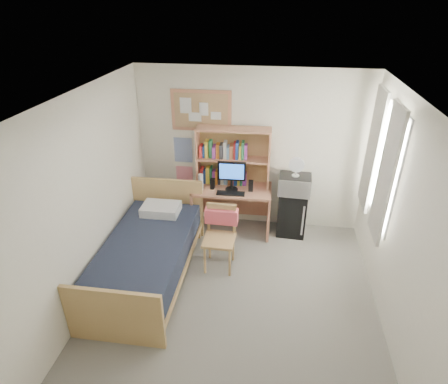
# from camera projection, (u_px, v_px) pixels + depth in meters

# --- Properties ---
(floor) EXTENTS (3.60, 4.20, 0.02)m
(floor) POSITION_uv_depth(u_px,v_px,m) (233.00, 308.00, 4.73)
(floor) COLOR gray
(floor) RESTS_ON ground
(ceiling) EXTENTS (3.60, 4.20, 0.02)m
(ceiling) POSITION_uv_depth(u_px,v_px,m) (236.00, 103.00, 3.51)
(ceiling) COLOR silver
(ceiling) RESTS_ON wall_back
(wall_back) EXTENTS (3.60, 0.04, 2.60)m
(wall_back) POSITION_uv_depth(u_px,v_px,m) (250.00, 151.00, 5.95)
(wall_back) COLOR white
(wall_back) RESTS_ON floor
(wall_left) EXTENTS (0.04, 4.20, 2.60)m
(wall_left) POSITION_uv_depth(u_px,v_px,m) (81.00, 208.00, 4.35)
(wall_left) COLOR white
(wall_left) RESTS_ON floor
(wall_right) EXTENTS (0.04, 4.20, 2.60)m
(wall_right) POSITION_uv_depth(u_px,v_px,m) (406.00, 234.00, 3.88)
(wall_right) COLOR white
(wall_right) RESTS_ON floor
(window_unit) EXTENTS (0.10, 1.40, 1.70)m
(window_unit) POSITION_uv_depth(u_px,v_px,m) (381.00, 162.00, 4.80)
(window_unit) COLOR white
(window_unit) RESTS_ON wall_right
(curtain_left) EXTENTS (0.04, 0.55, 1.70)m
(curtain_left) POSITION_uv_depth(u_px,v_px,m) (386.00, 175.00, 4.45)
(curtain_left) COLOR beige
(curtain_left) RESTS_ON wall_right
(curtain_right) EXTENTS (0.04, 0.55, 1.70)m
(curtain_right) POSITION_uv_depth(u_px,v_px,m) (373.00, 151.00, 5.15)
(curtain_right) COLOR beige
(curtain_right) RESTS_ON wall_right
(bulletin_board) EXTENTS (0.94, 0.03, 0.64)m
(bulletin_board) POSITION_uv_depth(u_px,v_px,m) (201.00, 111.00, 5.75)
(bulletin_board) COLOR tan
(bulletin_board) RESTS_ON wall_back
(poster_wave) EXTENTS (0.30, 0.01, 0.42)m
(poster_wave) POSITION_uv_depth(u_px,v_px,m) (183.00, 150.00, 6.11)
(poster_wave) COLOR #264699
(poster_wave) RESTS_ON wall_back
(poster_japan) EXTENTS (0.28, 0.01, 0.36)m
(poster_japan) POSITION_uv_depth(u_px,v_px,m) (185.00, 176.00, 6.33)
(poster_japan) COLOR #F42B4B
(poster_japan) RESTS_ON wall_back
(desk) EXTENTS (1.26, 0.66, 0.78)m
(desk) POSITION_uv_depth(u_px,v_px,m) (232.00, 209.00, 6.12)
(desk) COLOR tan
(desk) RESTS_ON floor
(desk_chair) EXTENTS (0.48, 0.48, 0.95)m
(desk_chair) POSITION_uv_depth(u_px,v_px,m) (219.00, 239.00, 5.22)
(desk_chair) COLOR tan
(desk_chair) RESTS_ON floor
(mini_fridge) EXTENTS (0.46, 0.46, 0.75)m
(mini_fridge) POSITION_uv_depth(u_px,v_px,m) (292.00, 212.00, 6.06)
(mini_fridge) COLOR black
(mini_fridge) RESTS_ON floor
(bed) EXTENTS (1.11, 2.19, 0.60)m
(bed) POSITION_uv_depth(u_px,v_px,m) (147.00, 260.00, 5.10)
(bed) COLOR #1A1F2F
(bed) RESTS_ON floor
(hutch) EXTENTS (1.16, 0.32, 0.94)m
(hutch) POSITION_uv_depth(u_px,v_px,m) (233.00, 157.00, 5.85)
(hutch) COLOR tan
(hutch) RESTS_ON desk
(monitor) EXTENTS (0.43, 0.05, 0.46)m
(monitor) POSITION_uv_depth(u_px,v_px,m) (232.00, 177.00, 5.78)
(monitor) COLOR black
(monitor) RESTS_ON desk
(keyboard) EXTENTS (0.44, 0.15, 0.02)m
(keyboard) POSITION_uv_depth(u_px,v_px,m) (231.00, 193.00, 5.76)
(keyboard) COLOR black
(keyboard) RESTS_ON desk
(speaker_left) EXTENTS (0.07, 0.07, 0.17)m
(speaker_left) POSITION_uv_depth(u_px,v_px,m) (213.00, 184.00, 5.88)
(speaker_left) COLOR black
(speaker_left) RESTS_ON desk
(speaker_right) EXTENTS (0.08, 0.08, 0.18)m
(speaker_right) POSITION_uv_depth(u_px,v_px,m) (251.00, 186.00, 5.81)
(speaker_right) COLOR black
(speaker_right) RESTS_ON desk
(water_bottle) EXTENTS (0.08, 0.08, 0.26)m
(water_bottle) POSITION_uv_depth(u_px,v_px,m) (201.00, 182.00, 5.84)
(water_bottle) COLOR silver
(water_bottle) RESTS_ON desk
(hoodie) EXTENTS (0.47, 0.15, 0.22)m
(hoodie) POSITION_uv_depth(u_px,v_px,m) (222.00, 216.00, 5.28)
(hoodie) COLOR #EB5964
(hoodie) RESTS_ON desk_chair
(microwave) EXTENTS (0.51, 0.39, 0.28)m
(microwave) POSITION_uv_depth(u_px,v_px,m) (295.00, 184.00, 5.80)
(microwave) COLOR silver
(microwave) RESTS_ON mini_fridge
(desk_fan) EXTENTS (0.24, 0.24, 0.29)m
(desk_fan) POSITION_uv_depth(u_px,v_px,m) (296.00, 167.00, 5.67)
(desk_fan) COLOR silver
(desk_fan) RESTS_ON microwave
(pillow) EXTENTS (0.55, 0.39, 0.13)m
(pillow) POSITION_uv_depth(u_px,v_px,m) (161.00, 209.00, 5.58)
(pillow) COLOR silver
(pillow) RESTS_ON bed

